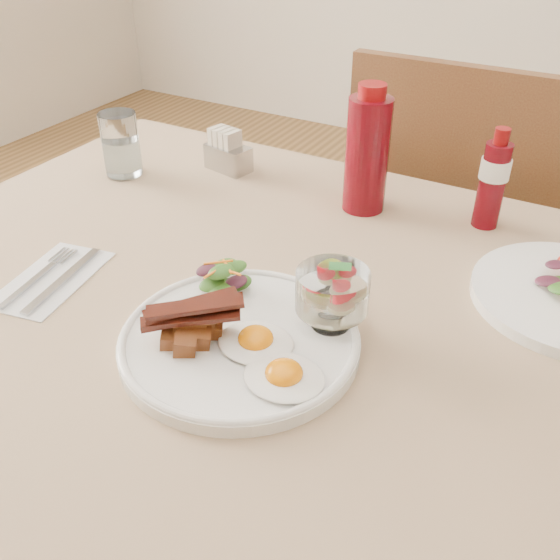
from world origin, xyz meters
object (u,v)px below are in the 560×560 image
Objects in this scene: hot_sauce_bottle at (493,180)px; water_glass at (121,148)px; chair_far at (451,238)px; ketchup_bottle at (367,153)px; main_plate at (240,342)px; sugar_caddy at (227,153)px; fruit_cup at (332,291)px; table at (321,364)px.

hot_sauce_bottle is 1.39× the size of water_glass.
ketchup_bottle reaches higher than chair_far.
main_plate is 1.38× the size of ketchup_bottle.
hot_sauce_bottle reaches higher than water_glass.
sugar_caddy is 0.19m from water_glass.
fruit_cup is at bearing -31.12° from sugar_caddy.
water_glass reaches higher than table.
sugar_caddy is (-0.35, 0.31, 0.12)m from table.
main_plate is at bearing -138.44° from fruit_cup.
fruit_cup is at bearing -54.68° from table.
water_glass is at bearing -132.78° from sugar_caddy.
sugar_caddy reaches higher than main_plate.
sugar_caddy is (-0.28, 0.02, -0.06)m from ketchup_bottle.
ketchup_bottle is 0.19m from hot_sauce_bottle.
main_plate is (-0.05, -0.11, 0.10)m from table.
chair_far is at bearing 92.23° from fruit_cup.
chair_far is 0.50m from ketchup_bottle.
fruit_cup is at bearing 41.56° from main_plate.
fruit_cup is (0.08, 0.07, 0.06)m from main_plate.
hot_sauce_bottle is at bearing 68.48° from main_plate.
ketchup_bottle is 0.29m from sugar_caddy.
ketchup_bottle reaches higher than hot_sauce_bottle.
ketchup_bottle reaches higher than main_plate.
hot_sauce_bottle is (0.12, 0.33, 0.16)m from table.
hot_sauce_bottle is at bearing 70.13° from table.
table is 11.83× the size of water_glass.
fruit_cup is at bearing -103.95° from hot_sauce_bottle.
ketchup_bottle is at bearing 106.64° from fruit_cup.
ketchup_bottle is 2.25× the size of sugar_caddy.
chair_far is 0.76m from fruit_cup.
chair_far reaches higher than sugar_caddy.
ketchup_bottle is (-0.02, 0.40, 0.09)m from main_plate.
ketchup_bottle is (-0.07, 0.29, 0.18)m from table.
main_plate is (-0.05, -0.77, 0.24)m from chair_far.
sugar_caddy is (-0.29, 0.42, 0.02)m from main_plate.
ketchup_bottle reaches higher than water_glass.
water_glass reaches higher than main_plate.
table is 1.43× the size of chair_far.
fruit_cup is 0.96× the size of sugar_caddy.
fruit_cup is 0.34m from ketchup_bottle.
table is 4.75× the size of main_plate.
sugar_caddy is (-0.35, -0.36, 0.26)m from chair_far.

